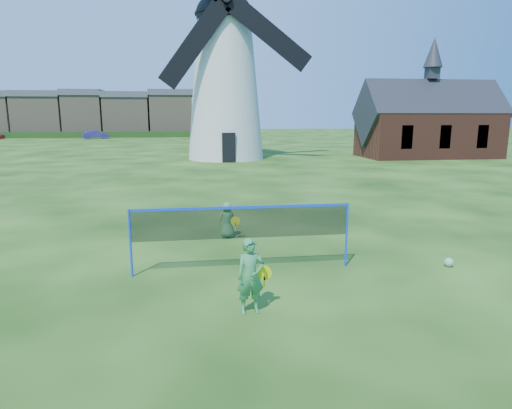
{
  "coord_description": "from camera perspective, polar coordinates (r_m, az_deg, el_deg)",
  "views": [
    {
      "loc": [
        -1.22,
        -9.59,
        3.57
      ],
      "look_at": [
        0.2,
        0.5,
        1.5
      ],
      "focal_mm": 30.84,
      "sensor_mm": 36.0,
      "label": 1
    }
  ],
  "objects": [
    {
      "name": "badminton_net",
      "position": [
        10.05,
        -1.82,
        -2.51
      ],
      "size": [
        5.05,
        0.05,
        1.55
      ],
      "color": "blue",
      "rests_on": "ground"
    },
    {
      "name": "player_boy",
      "position": [
        13.01,
        -3.72,
        -2.02
      ],
      "size": [
        0.64,
        0.43,
        1.07
      ],
      "rotation": [
        0.0,
        0.0,
        3.24
      ],
      "color": "#438B47",
      "rests_on": "ground"
    },
    {
      "name": "player_girl",
      "position": [
        8.09,
        -0.7,
        -9.29
      ],
      "size": [
        0.69,
        0.38,
        1.4
      ],
      "rotation": [
        0.0,
        0.0,
        0.1
      ],
      "color": "#398F4F",
      "rests_on": "ground"
    },
    {
      "name": "ground",
      "position": [
        10.3,
        -0.72,
        -8.79
      ],
      "size": [
        220.0,
        220.0,
        0.0
      ],
      "primitive_type": "plane",
      "color": "black",
      "rests_on": "ground"
    },
    {
      "name": "chapel",
      "position": [
        41.43,
        21.45,
        9.64
      ],
      "size": [
        11.82,
        5.73,
        9.99
      ],
      "color": "brown",
      "rests_on": "ground"
    },
    {
      "name": "play_ball",
      "position": [
        11.6,
        23.75,
        -6.87
      ],
      "size": [
        0.22,
        0.22,
        0.22
      ],
      "primitive_type": "sphere",
      "color": "green",
      "rests_on": "ground"
    },
    {
      "name": "terraced_houses",
      "position": [
        84.4,
        -23.29,
        10.77
      ],
      "size": [
        57.88,
        8.4,
        8.04
      ],
      "color": "gray",
      "rests_on": "ground"
    },
    {
      "name": "windmill",
      "position": [
        37.18,
        -4.04,
        16.06
      ],
      "size": [
        13.17,
        6.24,
        18.62
      ],
      "color": "silver",
      "rests_on": "ground"
    },
    {
      "name": "car_right",
      "position": [
        73.22,
        -20.08,
        8.5
      ],
      "size": [
        4.21,
        2.49,
        1.31
      ],
      "primitive_type": "imported",
      "rotation": [
        0.0,
        0.0,
        1.87
      ],
      "color": "navy",
      "rests_on": "ground"
    },
    {
      "name": "hedge",
      "position": [
        78.45,
        -23.63,
        8.28
      ],
      "size": [
        62.0,
        0.8,
        1.0
      ],
      "primitive_type": "cube",
      "color": "#193814",
      "rests_on": "ground"
    }
  ]
}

